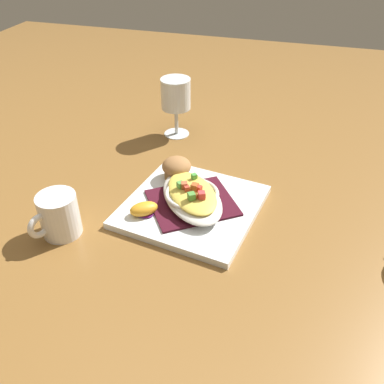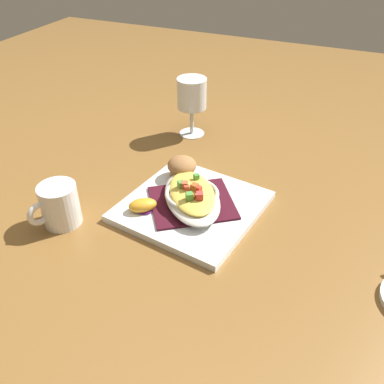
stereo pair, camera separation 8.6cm
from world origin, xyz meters
TOP-DOWN VIEW (x-y plane):
  - ground_plane at (0.00, 0.00)m, footprint 2.60×2.60m
  - square_plate at (0.00, 0.00)m, footprint 0.30×0.30m
  - folded_napkin at (0.00, 0.00)m, footprint 0.22×0.22m
  - gratin_dish at (0.00, 0.00)m, footprint 0.22×0.21m
  - muffin at (-0.08, -0.06)m, footprint 0.07×0.07m
  - orange_garnish at (0.06, -0.08)m, footprint 0.06×0.07m
  - coffee_mug at (0.15, -0.23)m, footprint 0.11×0.08m
  - stemmed_glass at (-0.32, -0.14)m, footprint 0.08×0.08m

SIDE VIEW (x-z plane):
  - ground_plane at x=0.00m, z-range 0.00..0.00m
  - square_plate at x=0.00m, z-range 0.00..0.02m
  - folded_napkin at x=0.00m, z-range 0.02..0.02m
  - orange_garnish at x=0.06m, z-range 0.01..0.04m
  - gratin_dish at x=0.00m, z-range 0.01..0.06m
  - coffee_mug at x=0.15m, z-range 0.00..0.08m
  - muffin at x=-0.08m, z-range 0.02..0.07m
  - stemmed_glass at x=-0.32m, z-range 0.03..0.19m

